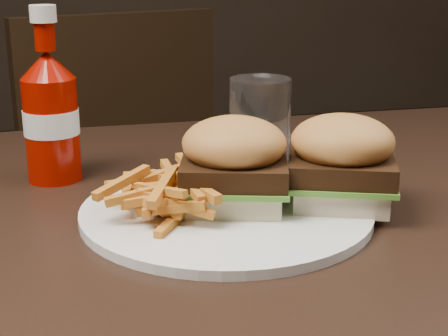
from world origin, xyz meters
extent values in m
cube|color=black|center=(0.00, 0.00, 0.73)|extent=(1.20, 0.80, 0.04)
cube|color=black|center=(-0.05, 0.88, 0.43)|extent=(0.56, 0.56, 0.04)
cylinder|color=white|center=(0.07, -0.03, 0.76)|extent=(0.31, 0.31, 0.01)
cube|color=beige|center=(0.07, -0.03, 0.77)|extent=(0.12, 0.11, 0.03)
cube|color=beige|center=(0.19, -0.04, 0.77)|extent=(0.12, 0.12, 0.03)
cylinder|color=#870A01|center=(-0.11, 0.14, 0.81)|extent=(0.09, 0.09, 0.13)
cylinder|color=white|center=(0.15, 0.13, 0.81)|extent=(0.10, 0.10, 0.12)
camera|label=1|loc=(-0.10, -0.69, 1.02)|focal=55.00mm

